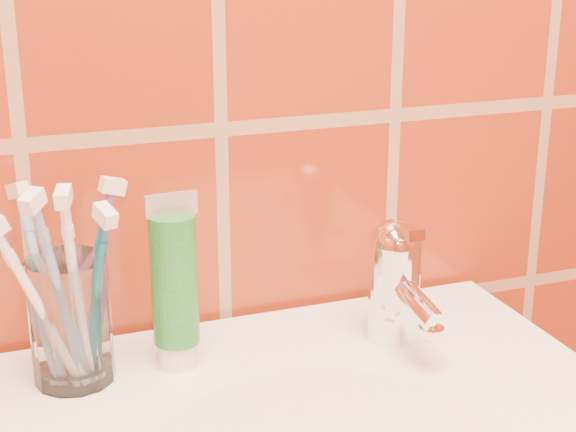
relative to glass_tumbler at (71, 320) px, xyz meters
name	(u,v)px	position (x,y,z in m)	size (l,w,h in m)	color
glass_tumbler	(71,320)	(0.00, 0.00, 0.00)	(0.07, 0.07, 0.11)	white
toothpaste_tube	(175,287)	(0.09, -0.01, 0.02)	(0.05, 0.04, 0.16)	white
faucet	(397,278)	(0.30, -0.03, 0.01)	(0.05, 0.11, 0.12)	white
toothbrush_0	(94,297)	(0.02, -0.02, 0.03)	(0.04, 0.08, 0.18)	#0C546B
toothbrush_1	(40,307)	(-0.03, -0.02, 0.03)	(0.08, 0.05, 0.17)	white
toothbrush_2	(92,279)	(0.02, 0.01, 0.03)	(0.07, 0.03, 0.18)	#67418B
toothbrush_3	(75,290)	(0.00, -0.02, 0.04)	(0.03, 0.06, 0.19)	white
toothbrush_4	(42,284)	(-0.02, 0.02, 0.03)	(0.05, 0.07, 0.18)	#76A5D2
toothbrush_5	(60,294)	(-0.01, -0.03, 0.04)	(0.06, 0.06, 0.19)	#6889B9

